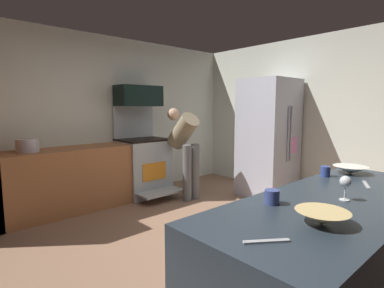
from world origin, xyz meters
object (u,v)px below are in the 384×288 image
refrigerator (268,138)px  stock_pot (27,146)px  oven_range (143,165)px  person_cook (185,145)px  microwave (139,96)px  mixing_bowl_large (322,217)px  wine_glass_near (345,183)px  mug_tea (272,197)px  mug_coffee (325,171)px  mixing_bowl_small (350,170)px

refrigerator → stock_pot: refrigerator is taller
oven_range → person_cook: 0.82m
microwave → stock_pot: size_ratio=2.74×
person_cook → mixing_bowl_large: (-1.65, -2.97, 0.06)m
person_cook → wine_glass_near: person_cook is taller
wine_glass_near → mug_tea: (-0.40, 0.26, -0.07)m
mixing_bowl_large → mug_coffee: mug_coffee is taller
oven_range → mixing_bowl_small: bearing=-89.1°
mixing_bowl_small → mug_tea: bearing=-179.7°
wine_glass_near → mug_tea: size_ratio=1.77×
mixing_bowl_small → stock_pot: size_ratio=1.06×
refrigerator → mixing_bowl_large: (-2.80, -2.19, -0.03)m
mixing_bowl_large → stock_pot: bearing=97.5°
refrigerator → mug_tea: bearing=-145.8°
wine_glass_near → mug_coffee: (0.55, 0.37, -0.07)m
microwave → stock_pot: 1.85m
refrigerator → wine_glass_near: refrigerator is taller
mixing_bowl_small → mug_tea: size_ratio=3.24×
refrigerator → stock_pot: size_ratio=7.13×
person_cook → mixing_bowl_large: bearing=-119.1°
microwave → mixing_bowl_large: size_ratio=2.80×
mug_tea → refrigerator: bearing=34.2°
oven_range → refrigerator: refrigerator is taller
mixing_bowl_large → mixing_bowl_small: (1.30, 0.35, -0.00)m
oven_range → person_cook: size_ratio=1.02×
microwave → stock_pot: (-1.72, -0.08, -0.67)m
mug_tea → stock_pot: 3.31m
person_cook → wine_glass_near: 3.13m
refrigerator → mug_tea: 3.29m
mug_coffee → mug_tea: same height
person_cook → mug_coffee: bearing=-103.9°
person_cook → wine_glass_near: size_ratio=9.36×
mug_coffee → stock_pot: stock_pot is taller
microwave → mixing_bowl_large: bearing=-108.7°
person_cook → stock_pot: 2.22m
oven_range → mug_tea: bearing=-109.8°
mixing_bowl_large → stock_pot: (-0.47, 3.60, 0.05)m
mixing_bowl_small → wine_glass_near: bearing=-161.8°
refrigerator → mug_tea: (-2.72, -1.85, -0.02)m
oven_range → mug_coffee: (-0.22, -3.14, 0.44)m
mixing_bowl_small → mug_coffee: bearing=160.1°
mug_coffee → stock_pot: (-1.50, 3.16, 0.04)m
stock_pot → microwave: bearing=2.7°
mixing_bowl_large → mixing_bowl_small: mixing_bowl_large is taller
microwave → person_cook: microwave is taller
oven_range → microwave: (-0.00, 0.09, 1.15)m
stock_pot → person_cook: bearing=-16.5°
oven_range → stock_pot: 1.79m
refrigerator → mixing_bowl_large: size_ratio=7.28×
oven_range → mug_coffee: 3.18m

